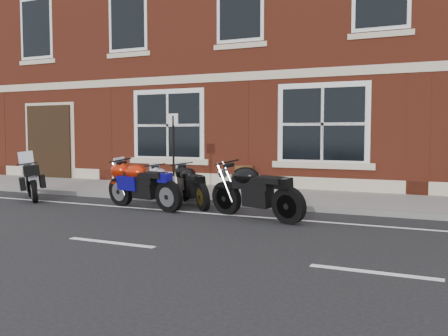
{
  "coord_description": "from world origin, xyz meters",
  "views": [
    {
      "loc": [
        4.86,
        -9.26,
        1.72
      ],
      "look_at": [
        -0.18,
        1.6,
        0.88
      ],
      "focal_mm": 40.0,
      "sensor_mm": 36.0,
      "label": 1
    }
  ],
  "objects": [
    {
      "name": "kerb",
      "position": [
        0.0,
        1.42,
        0.06
      ],
      "size": [
        30.0,
        0.16,
        0.12
      ],
      "primitive_type": "cube",
      "color": "slate",
      "rests_on": "ground"
    },
    {
      "name": "moto_sport_red",
      "position": [
        -1.55,
        0.2,
        0.59
      ],
      "size": [
        2.24,
        0.64,
        1.02
      ],
      "rotation": [
        0.0,
        0.0,
        1.35
      ],
      "color": "black",
      "rests_on": "ground"
    },
    {
      "name": "parking_sign",
      "position": [
        -1.55,
        1.55,
        1.33
      ],
      "size": [
        0.3,
        0.06,
        2.09
      ],
      "rotation": [
        0.0,
        0.0,
        -0.13
      ],
      "color": "black",
      "rests_on": "sidewalk"
    },
    {
      "name": "moto_sport_silver",
      "position": [
        -1.49,
        1.03,
        0.5
      ],
      "size": [
        1.51,
        1.37,
        0.86
      ],
      "rotation": [
        0.0,
        0.0,
        0.84
      ],
      "color": "black",
      "rests_on": "ground"
    },
    {
      "name": "moto_naked_black",
      "position": [
        1.25,
        0.01,
        0.6
      ],
      "size": [
        2.25,
        0.89,
        1.05
      ],
      "rotation": [
        0.0,
        0.0,
        1.24
      ],
      "color": "black",
      "rests_on": "ground"
    },
    {
      "name": "barrel_planter",
      "position": [
        -0.78,
        4.3,
        0.44
      ],
      "size": [
        0.57,
        0.57,
        0.64
      ],
      "color": "#4F3715",
      "rests_on": "sidewalk"
    },
    {
      "name": "moto_touring_silver",
      "position": [
        -5.09,
        0.35,
        0.5
      ],
      "size": [
        1.52,
        1.29,
        1.24
      ],
      "rotation": [
        0.0,
        0.0,
        0.88
      ],
      "color": "black",
      "rests_on": "ground"
    },
    {
      "name": "sidewalk",
      "position": [
        0.0,
        3.0,
        0.06
      ],
      "size": [
        30.0,
        3.0,
        0.12
      ],
      "primitive_type": "cube",
      "color": "slate",
      "rests_on": "ground"
    },
    {
      "name": "pub_building",
      "position": [
        0.0,
        10.5,
        6.0
      ],
      "size": [
        24.0,
        12.0,
        12.0
      ],
      "primitive_type": "cube",
      "color": "maroon",
      "rests_on": "ground"
    },
    {
      "name": "moto_sport_black",
      "position": [
        -0.71,
        1.03,
        0.52
      ],
      "size": [
        1.57,
        1.47,
        0.91
      ],
      "rotation": [
        0.0,
        0.0,
        0.82
      ],
      "color": "black",
      "rests_on": "ground"
    },
    {
      "name": "ground",
      "position": [
        0.0,
        0.0,
        0.0
      ],
      "size": [
        80.0,
        80.0,
        0.0
      ],
      "primitive_type": "plane",
      "color": "black",
      "rests_on": "ground"
    }
  ]
}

